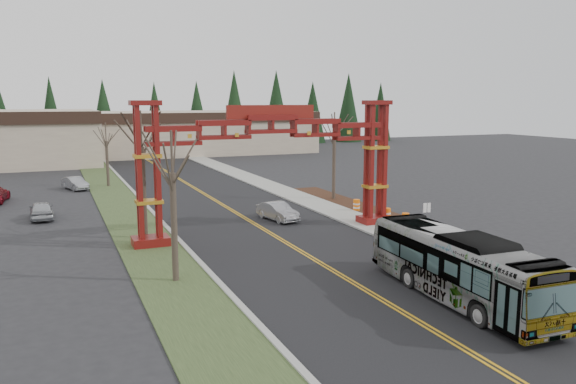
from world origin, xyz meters
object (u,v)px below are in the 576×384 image
bare_tree_median_near (172,174)px  barrel_north (357,206)px  retail_building_east (195,132)px  street_sign (427,213)px  transit_bus (459,267)px  silver_sedan (278,211)px  bare_tree_median_far (106,141)px  barrel_south (405,220)px  gateway_arch (271,145)px  bare_tree_median_mid (142,147)px  parked_car_near_a (41,210)px  parked_car_far_a (75,183)px  barrel_mid (387,215)px  bare_tree_right_far (334,136)px

bare_tree_median_near → barrel_north: 21.45m
retail_building_east → street_sign: size_ratio=16.71×
transit_bus → silver_sedan: (-1.14, 18.94, -0.87)m
bare_tree_median_far → barrel_south: size_ratio=6.75×
gateway_arch → bare_tree_median_mid: 8.28m
gateway_arch → barrel_north: 11.57m
silver_sedan → barrel_north: size_ratio=4.06×
barrel_south → bare_tree_median_far: bearing=122.2°
gateway_arch → parked_car_near_a: (-14.26, 11.35, -5.29)m
barrel_south → bare_tree_median_mid: bearing=168.2°
street_sign → bare_tree_median_mid: bearing=158.4°
parked_car_far_a → bare_tree_median_mid: bare_tree_median_mid is taller
barrel_south → barrel_mid: 1.68m
parked_car_near_a → parked_car_far_a: bearing=-104.2°
bare_tree_median_mid → transit_bus: bearing=-56.7°
parked_car_far_a → bare_tree_median_near: (3.28, -32.92, 4.75)m
bare_tree_right_far → barrel_south: bearing=-91.8°
parked_car_far_a → bare_tree_median_mid: size_ratio=0.47×
parked_car_far_a → bare_tree_right_far: size_ratio=0.50×
bare_tree_median_far → bare_tree_right_far: 24.26m
barrel_mid → barrel_north: barrel_mid is taller
gateway_arch → barrel_mid: bearing=0.2°
retail_building_east → bare_tree_median_mid: 62.53m
gateway_arch → street_sign: (9.09, -4.66, -4.35)m
parked_car_near_a → bare_tree_right_far: bare_tree_right_far is taller
bare_tree_right_far → barrel_south: size_ratio=7.99×
barrel_mid → barrel_north: 4.49m
silver_sedan → barrel_mid: size_ratio=3.72×
retail_building_east → barrel_south: bearing=-90.3°
parked_car_far_a → street_sign: (20.38, -30.16, 0.99)m
bare_tree_median_near → barrel_mid: bare_tree_median_near is taller
bare_tree_median_far → barrel_mid: (17.09, -26.40, -4.17)m
transit_bus → barrel_mid: bearing=71.0°
gateway_arch → street_sign: bearing=-27.1°
parked_car_far_a → transit_bus: bearing=-90.3°
parked_car_far_a → bare_tree_right_far: 26.71m
bare_tree_median_mid → bare_tree_median_far: (0.00, 24.32, -1.22)m
bare_tree_median_mid → parked_car_near_a: bearing=124.1°
bare_tree_median_near → retail_building_east: bearing=75.5°
parked_car_far_a → bare_tree_median_near: bare_tree_median_near is taller
bare_tree_right_far → barrel_south: 12.90m
barrel_mid → bare_tree_median_mid: bearing=173.1°
retail_building_east → barrel_mid: retail_building_east is taller
bare_tree_median_mid → bare_tree_right_far: bare_tree_median_mid is taller
barrel_north → gateway_arch: bearing=-153.6°
transit_bus → bare_tree_median_near: size_ratio=1.48×
retail_building_east → transit_bus: 77.22m
parked_car_far_a → bare_tree_median_near: bearing=-104.3°
bare_tree_median_far → barrel_south: (17.63, -27.99, -4.23)m
silver_sedan → parked_car_far_a: silver_sedan is taller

